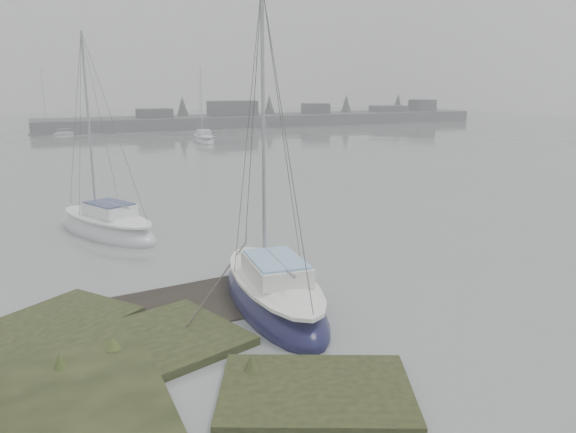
# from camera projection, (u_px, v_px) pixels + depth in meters

# --- Properties ---
(ground) EXTENTS (160.00, 160.00, 0.00)m
(ground) POSITION_uv_depth(u_px,v_px,m) (99.00, 169.00, 37.09)
(ground) COLOR slate
(ground) RESTS_ON ground
(far_shoreline) EXTENTS (60.00, 8.00, 4.15)m
(far_shoreline) POSITION_uv_depth(u_px,v_px,m) (279.00, 118.00, 75.93)
(far_shoreline) COLOR #4C4F51
(far_shoreline) RESTS_ON ground
(sailboat_main) EXTENTS (2.60, 6.24, 8.57)m
(sailboat_main) POSITION_uv_depth(u_px,v_px,m) (273.00, 295.00, 14.48)
(sailboat_main) COLOR #0F0F33
(sailboat_main) RESTS_ON ground
(sailboat_white) EXTENTS (4.05, 5.94, 8.02)m
(sailboat_white) POSITION_uv_depth(u_px,v_px,m) (107.00, 227.00, 21.26)
(sailboat_white) COLOR silver
(sailboat_white) RESTS_ON ground
(sailboat_far_b) EXTENTS (2.39, 5.59, 7.65)m
(sailboat_far_b) POSITION_uv_depth(u_px,v_px,m) (204.00, 140.00, 53.82)
(sailboat_far_b) COLOR #ACB1B6
(sailboat_far_b) RESTS_ON ground
(sailboat_far_c) EXTENTS (5.58, 2.65, 7.57)m
(sailboat_far_c) POSITION_uv_depth(u_px,v_px,m) (54.00, 132.00, 61.97)
(sailboat_far_c) COLOR #A4AAAE
(sailboat_far_c) RESTS_ON ground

